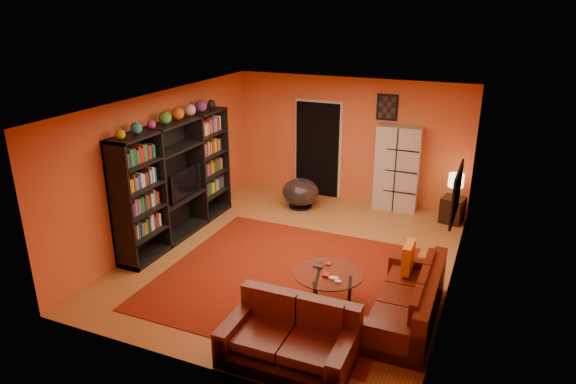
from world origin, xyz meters
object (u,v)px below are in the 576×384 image
at_px(tv, 181,183).
at_px(loveseat, 291,336).
at_px(side_table, 453,210).
at_px(bowl_chair, 301,192).
at_px(coffee_table, 328,275).
at_px(table_lamp, 456,181).
at_px(sofa, 411,302).
at_px(storage_cabinet, 397,168).
at_px(entertainment_unit, 177,180).

height_order(tv, loveseat, tv).
bearing_deg(side_table, bowl_chair, -171.53).
xyz_separation_m(coffee_table, table_lamp, (1.27, 3.69, 0.38)).
height_order(sofa, side_table, sofa).
xyz_separation_m(sofa, storage_cabinet, (-1.06, 3.91, 0.58)).
bearing_deg(coffee_table, table_lamp, 71.00).
height_order(coffee_table, storage_cabinet, storage_cabinet).
bearing_deg(coffee_table, loveseat, -91.04).
xyz_separation_m(loveseat, coffee_table, (0.02, 1.27, 0.17)).
xyz_separation_m(coffee_table, bowl_chair, (-1.72, 3.24, -0.12)).
relative_size(loveseat, side_table, 3.10).
height_order(bowl_chair, side_table, bowl_chair).
bearing_deg(side_table, sofa, -91.85).
bearing_deg(storage_cabinet, table_lamp, -15.23).
distance_m(tv, storage_cabinet, 4.30).
height_order(entertainment_unit, side_table, entertainment_unit).
distance_m(side_table, table_lamp, 0.59).
bearing_deg(sofa, side_table, 87.48).
distance_m(tv, loveseat, 4.09).
bearing_deg(storage_cabinet, bowl_chair, -161.46).
xyz_separation_m(tv, table_lamp, (4.47, 2.49, -0.15)).
xyz_separation_m(entertainment_unit, storage_cabinet, (3.35, 2.80, -0.18)).
height_order(sofa, coffee_table, sofa).
distance_m(bowl_chair, table_lamp, 3.06).
bearing_deg(storage_cabinet, coffee_table, -94.09).
bearing_deg(bowl_chair, tv, -126.06).
xyz_separation_m(entertainment_unit, side_table, (4.53, 2.54, -0.80)).
distance_m(loveseat, coffee_table, 1.28).
relative_size(entertainment_unit, sofa, 1.51).
relative_size(entertainment_unit, side_table, 6.00).
xyz_separation_m(bowl_chair, table_lamp, (2.99, 0.45, 0.51)).
height_order(tv, coffee_table, tv).
distance_m(bowl_chair, side_table, 3.02).
relative_size(loveseat, table_lamp, 3.26).
distance_m(tv, side_table, 5.17).
bearing_deg(coffee_table, side_table, 71.00).
relative_size(sofa, side_table, 3.98).
height_order(coffee_table, bowl_chair, bowl_chair).
xyz_separation_m(entertainment_unit, coffee_table, (3.26, -1.15, -0.60)).
distance_m(coffee_table, storage_cabinet, 3.97).
relative_size(loveseat, bowl_chair, 2.05).
bearing_deg(storage_cabinet, tv, -142.94).
relative_size(entertainment_unit, loveseat, 1.93).
bearing_deg(tv, loveseat, -127.80).
xyz_separation_m(tv, coffee_table, (3.21, -1.20, -0.53)).
relative_size(tv, table_lamp, 1.92).
distance_m(entertainment_unit, side_table, 5.25).
bearing_deg(entertainment_unit, bowl_chair, 53.74).
height_order(entertainment_unit, storage_cabinet, entertainment_unit).
bearing_deg(tv, coffee_table, -110.54).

